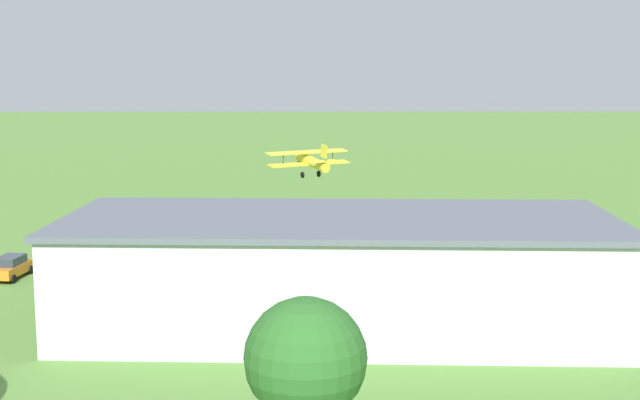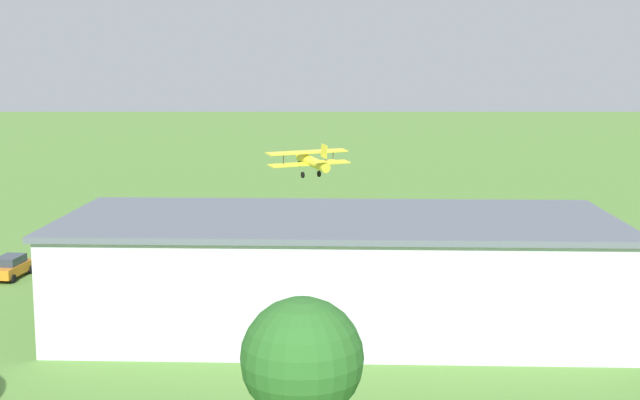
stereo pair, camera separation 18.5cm
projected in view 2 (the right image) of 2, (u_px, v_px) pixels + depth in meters
ground_plane at (331, 214)px, 94.02m from camera, size 400.00×400.00×0.00m
hangar at (338, 272)px, 53.53m from camera, size 33.80×15.52×6.87m
biplane at (311, 161)px, 89.78m from camera, size 8.78×6.95×3.66m
car_blue at (96, 267)px, 65.97m from camera, size 2.23×4.80×1.70m
car_orange at (10, 267)px, 66.16m from camera, size 2.43×4.53×1.68m
person_beside_truck at (536, 255)px, 70.58m from camera, size 0.53×0.53×1.61m
person_near_hangar_door at (165, 253)px, 71.43m from camera, size 0.54×0.54×1.52m
person_by_parked_cars at (120, 256)px, 69.95m from camera, size 0.46×0.46×1.73m
person_watching_takeoff at (145, 269)px, 65.81m from camera, size 0.51×0.51×1.61m
tree_by_windsock at (302, 361)px, 29.53m from camera, size 4.18×4.18×8.30m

